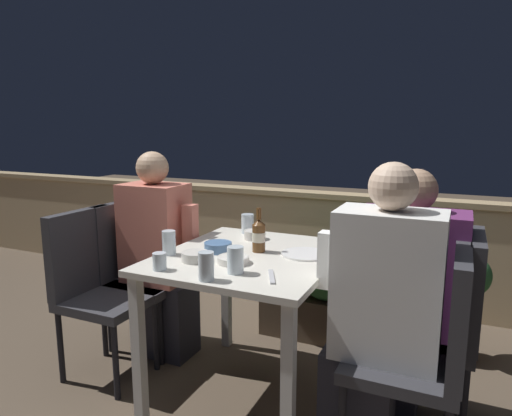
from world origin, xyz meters
The scene contains 25 objects.
ground_plane centered at (0.00, 0.00, 0.00)m, with size 16.00×16.00×0.00m, color brown.
parapet_wall centered at (0.00, 1.51, 0.44)m, with size 9.00×0.18×0.86m.
dining_table centered at (0.00, 0.00, 0.66)m, with size 0.83×0.95×0.76m.
planter_hedge centered at (0.18, 0.83, 0.35)m, with size 0.85×0.47×0.62m.
chair_left_near centered at (-0.89, -0.13, 0.55)m, with size 0.45×0.44×0.92m.
chair_left_far centered at (-0.89, 0.19, 0.55)m, with size 0.45×0.44×0.92m.
person_coral_top centered at (-0.68, 0.19, 0.63)m, with size 0.47×0.26×1.24m.
chair_right_near centered at (0.86, -0.18, 0.55)m, with size 0.45×0.44×0.92m.
person_white_polo centered at (0.66, -0.18, 0.63)m, with size 0.49×0.26×1.25m.
chair_right_far centered at (0.92, 0.15, 0.55)m, with size 0.45×0.44×0.92m.
person_purple_stripe centered at (0.71, 0.15, 0.60)m, with size 0.52×0.26×1.20m.
beer_bottle centered at (0.02, 0.06, 0.85)m, with size 0.07×0.07×0.22m.
plate_0 centered at (0.25, 0.10, 0.76)m, with size 0.24×0.24×0.01m.
bowl_0 centered at (-0.18, -0.21, 0.79)m, with size 0.13×0.13×0.05m.
bowl_1 centered at (-0.11, 0.28, 0.79)m, with size 0.11×0.11×0.05m.
bowl_2 centered at (-0.17, -0.02, 0.79)m, with size 0.14×0.14×0.05m.
bowl_3 centered at (-0.01, -0.17, 0.78)m, with size 0.15×0.15×0.03m.
glass_cup_0 centered at (0.00, -0.42, 0.82)m, with size 0.06×0.06×0.12m.
glass_cup_1 centered at (-0.36, -0.17, 0.82)m, with size 0.07×0.07×0.12m.
glass_cup_2 centered at (-0.20, 0.40, 0.82)m, with size 0.07×0.07×0.11m.
glass_cup_3 centered at (0.07, -0.29, 0.82)m, with size 0.07×0.07×0.12m.
glass_cup_4 centered at (-0.26, -0.39, 0.80)m, with size 0.06×0.06×0.08m.
glass_cup_5 centered at (0.34, 0.38, 0.80)m, with size 0.07×0.07×0.08m.
fork_0 centered at (0.23, -0.28, 0.76)m, with size 0.09×0.16×0.01m.
potted_plant centered at (0.99, 0.86, 0.40)m, with size 0.29×0.29×0.66m.
Camera 1 is at (0.93, -1.97, 1.39)m, focal length 32.00 mm.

